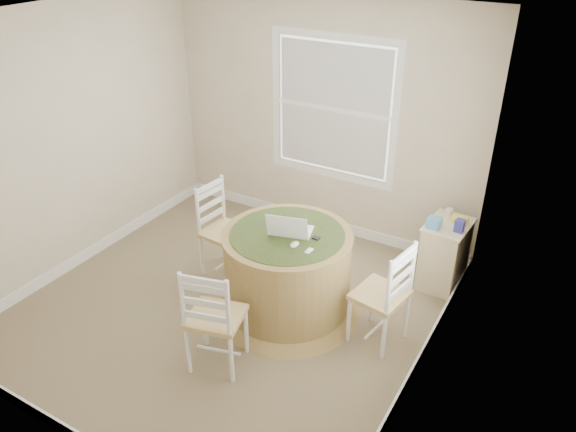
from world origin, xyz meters
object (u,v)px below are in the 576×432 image
Objects in this scene: chair_left at (225,232)px; chair_near at (216,316)px; round_table at (287,270)px; corner_chest at (444,254)px; laptop at (290,230)px; chair_right at (380,294)px.

chair_near is at bearing -142.45° from chair_left.
chair_left reaches higher than round_table.
corner_chest is at bearing -60.36° from chair_left.
chair_near is 2.37m from corner_chest.
chair_left is 0.97m from laptop.
chair_right is at bearing 7.14° from round_table.
chair_right is 1.39× the size of corner_chest.
laptop reaches higher than chair_left.
chair_near and chair_right have the same top height.
round_table is 0.88m from chair_near.
laptop reaches higher than chair_near.
chair_near is 1.37m from chair_right.
chair_right is (0.87, 0.05, 0.03)m from round_table.
laptop is (0.16, 0.89, 0.38)m from chair_near.
chair_right is 0.93m from laptop.
chair_near reaches higher than round_table.
corner_chest is (1.09, 1.11, -0.51)m from laptop.
chair_near is 0.99m from laptop.
chair_left is 2.15m from corner_chest.
chair_left reaches higher than corner_chest.
chair_left is at bearing 168.54° from round_table.
chair_near is at bearing -95.47° from round_table.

